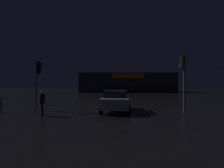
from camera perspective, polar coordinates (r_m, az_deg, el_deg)
name	(u,v)px	position (r m, az deg, el deg)	size (l,w,h in m)	color
ground_plane	(114,104)	(19.75, 0.46, -5.65)	(120.00, 120.00, 0.00)	black
store_building	(127,83)	(47.81, 4.34, 0.41)	(21.61, 9.06, 4.39)	#33383D
traffic_signal_main	(38,75)	(15.84, -20.40, 2.30)	(0.42, 0.42, 3.62)	#595B60
traffic_signal_opposite	(183,72)	(14.85, 19.56, 3.21)	(0.42, 0.42, 4.00)	#595B60
car_near	(116,100)	(14.50, 1.11, -4.67)	(2.04, 4.49, 1.49)	#B7B7BF
pedestrian	(42,101)	(13.11, -19.25, -4.69)	(0.43, 0.43, 1.55)	black
bollard_kerb_a	(1,105)	(15.48, -29.05, -5.29)	(0.12, 0.12, 1.07)	#595B60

